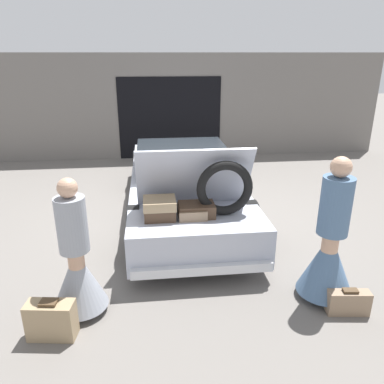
{
  "coord_description": "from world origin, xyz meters",
  "views": [
    {
      "loc": [
        -0.59,
        -6.42,
        2.79
      ],
      "look_at": [
        0.0,
        -1.34,
        0.88
      ],
      "focal_mm": 35.0,
      "sensor_mm": 36.0,
      "label": 1
    }
  ],
  "objects_px": {
    "person_left": "(77,267)",
    "suitcase_beside_right_person": "(348,302)",
    "person_right": "(329,251)",
    "suitcase_beside_left_person": "(51,320)",
    "car": "(184,184)"
  },
  "relations": [
    {
      "from": "person_left",
      "to": "suitcase_beside_right_person",
      "type": "distance_m",
      "value": 3.07
    },
    {
      "from": "suitcase_beside_right_person",
      "to": "person_right",
      "type": "bearing_deg",
      "value": 112.26
    },
    {
      "from": "suitcase_beside_left_person",
      "to": "suitcase_beside_right_person",
      "type": "bearing_deg",
      "value": 0.02
    },
    {
      "from": "car",
      "to": "person_right",
      "type": "distance_m",
      "value": 3.13
    },
    {
      "from": "suitcase_beside_left_person",
      "to": "person_left",
      "type": "bearing_deg",
      "value": 60.44
    },
    {
      "from": "person_left",
      "to": "suitcase_beside_left_person",
      "type": "xyz_separation_m",
      "value": [
        -0.23,
        -0.4,
        -0.36
      ]
    },
    {
      "from": "person_left",
      "to": "suitcase_beside_left_person",
      "type": "distance_m",
      "value": 0.59
    },
    {
      "from": "person_left",
      "to": "suitcase_beside_right_person",
      "type": "relative_size",
      "value": 3.34
    },
    {
      "from": "car",
      "to": "suitcase_beside_left_person",
      "type": "height_order",
      "value": "car"
    },
    {
      "from": "person_left",
      "to": "suitcase_beside_left_person",
      "type": "height_order",
      "value": "person_left"
    },
    {
      "from": "car",
      "to": "suitcase_beside_right_person",
      "type": "relative_size",
      "value": 10.32
    },
    {
      "from": "suitcase_beside_left_person",
      "to": "suitcase_beside_right_person",
      "type": "relative_size",
      "value": 1.07
    },
    {
      "from": "person_right",
      "to": "car",
      "type": "bearing_deg",
      "value": 14.92
    },
    {
      "from": "car",
      "to": "suitcase_beside_right_person",
      "type": "distance_m",
      "value": 3.51
    },
    {
      "from": "suitcase_beside_left_person",
      "to": "person_right",
      "type": "bearing_deg",
      "value": 6.12
    }
  ]
}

